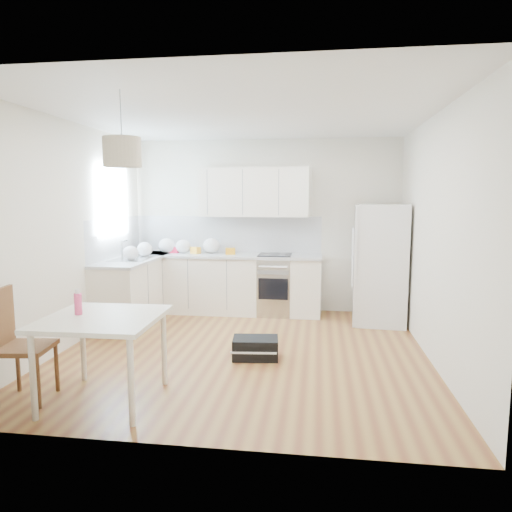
{
  "coord_description": "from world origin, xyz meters",
  "views": [
    {
      "loc": [
        0.85,
        -5.11,
        1.79
      ],
      "look_at": [
        0.09,
        0.4,
        1.08
      ],
      "focal_mm": 32.0,
      "sensor_mm": 36.0,
      "label": 1
    }
  ],
  "objects_px": {
    "dining_chair": "(26,345)",
    "gym_bag": "(256,348)",
    "dining_table": "(103,326)",
    "refrigerator": "(381,264)"
  },
  "relations": [
    {
      "from": "dining_chair",
      "to": "gym_bag",
      "type": "height_order",
      "value": "dining_chair"
    },
    {
      "from": "dining_table",
      "to": "dining_chair",
      "type": "height_order",
      "value": "dining_chair"
    },
    {
      "from": "dining_table",
      "to": "dining_chair",
      "type": "bearing_deg",
      "value": -175.37
    },
    {
      "from": "refrigerator",
      "to": "gym_bag",
      "type": "height_order",
      "value": "refrigerator"
    },
    {
      "from": "dining_table",
      "to": "gym_bag",
      "type": "bearing_deg",
      "value": 45.74
    },
    {
      "from": "refrigerator",
      "to": "dining_table",
      "type": "height_order",
      "value": "refrigerator"
    },
    {
      "from": "gym_bag",
      "to": "refrigerator",
      "type": "bearing_deg",
      "value": 42.32
    },
    {
      "from": "dining_chair",
      "to": "dining_table",
      "type": "bearing_deg",
      "value": -1.62
    },
    {
      "from": "dining_table",
      "to": "dining_chair",
      "type": "xyz_separation_m",
      "value": [
        -0.69,
        -0.07,
        -0.18
      ]
    },
    {
      "from": "refrigerator",
      "to": "dining_chair",
      "type": "bearing_deg",
      "value": -133.8
    }
  ]
}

